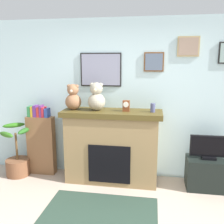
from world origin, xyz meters
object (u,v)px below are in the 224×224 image
Objects in this scene: teddy_bear_cream at (73,98)px; teddy_bear_grey at (96,98)px; bookshelf at (41,142)px; fireplace at (112,146)px; tv_stand at (207,174)px; candle_jar at (153,108)px; mantel_clock at (126,106)px; potted_plant at (18,161)px; television at (209,148)px.

teddy_bear_cream is 0.93× the size of teddy_bear_grey.
fireplace is at bearing -2.83° from bookshelf.
tv_stand is (1.48, -0.04, -0.35)m from fireplace.
candle_jar is 0.41m from mantel_clock.
potted_plant is at bearing -179.08° from tv_stand.
fireplace is 3.82× the size of teddy_bear_cream.
fireplace is at bearing 178.39° from candle_jar.
teddy_bear_grey is (-0.87, -0.00, 0.13)m from candle_jar.
teddy_bear_grey is (1.00, -0.08, 0.80)m from bookshelf.
teddy_bear_grey reaches higher than bookshelf.
television is (0.00, -0.00, 0.41)m from tv_stand.
mantel_clock is at bearing -179.82° from candle_jar.
potted_plant is at bearing -158.39° from bookshelf.
bookshelf is 1.29m from teddy_bear_grey.
teddy_bear_cream is (-0.85, 0.00, 0.10)m from mantel_clock.
potted_plant reaches higher than television.
candle_jar reaches higher than bookshelf.
teddy_bear_grey is (-0.24, -0.02, 0.77)m from fireplace.
mantel_clock is 0.39× the size of teddy_bear_grey.
candle_jar is at bearing -2.42° from bookshelf.
fireplace is 1.53m from tv_stand.
bookshelf is 1.35× the size of potted_plant.
candle_jar is at bearing 1.80° from potted_plant.
mantel_clock reaches higher than potted_plant.
teddy_bear_grey reaches higher than tv_stand.
fireplace reaches higher than potted_plant.
tv_stand is 4.61× the size of candle_jar.
television is at bearing -2.13° from bookshelf.
teddy_bear_grey is (0.38, -0.00, 0.01)m from teddy_bear_cream.
bookshelf is 1.63m from mantel_clock.
teddy_bear_cream is (-2.11, 0.02, 0.70)m from television.
television is at bearing -0.59° from teddy_bear_cream.
potted_plant is 5.26× the size of mantel_clock.
bookshelf is at bearing 176.87° from mantel_clock.
teddy_bear_grey is at bearing 179.92° from mantel_clock.
teddy_bear_grey is at bearing 2.90° from potted_plant.
teddy_bear_cream reaches higher than television.
tv_stand is 1.62m from mantel_clock.
fireplace is 0.70m from mantel_clock.
potted_plant is 6.58× the size of candle_jar.
candle_jar is 1.26m from teddy_bear_cream.
mantel_clock reaches higher than fireplace.
teddy_bear_grey reaches higher than fireplace.
tv_stand is 1.10× the size of television.
television is 4.18× the size of candle_jar.
teddy_bear_cream reaches higher than candle_jar.
teddy_bear_cream reaches higher than mantel_clock.
teddy_bear_grey is at bearing -179.96° from candle_jar.
bookshelf is at bearing 21.61° from potted_plant.
potted_plant is 3.13m from television.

